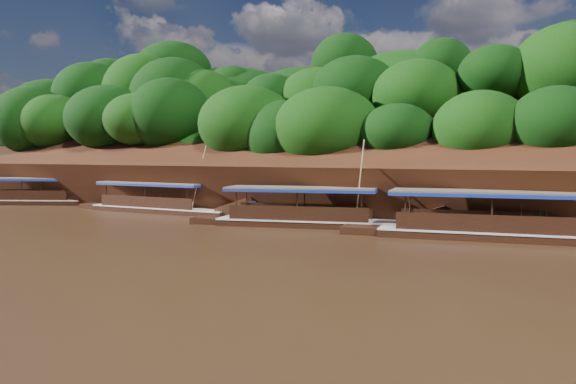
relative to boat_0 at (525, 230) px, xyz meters
name	(u,v)px	position (x,y,z in m)	size (l,w,h in m)	color
ground	(226,240)	(-13.79, -7.85, -0.59)	(160.00, 160.00, 0.00)	black
riverbank	(382,185)	(-13.80, 14.87, 1.29)	(120.00, 30.06, 19.40)	black
boat_0	(525,230)	(0.00, 0.00, 0.00)	(16.31, 5.35, 6.90)	black
boat_1	(324,218)	(-11.77, -0.33, -0.03)	(14.53, 5.96, 5.95)	black
boat_2	(169,206)	(-26.09, 1.09, -0.06)	(15.24, 2.79, 5.69)	black
boat_3	(43,198)	(-41.59, 1.07, -0.04)	(13.03, 8.03, 2.90)	black
reeds	(282,207)	(-16.11, 1.72, 0.32)	(49.81, 2.30, 2.12)	#1F681A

